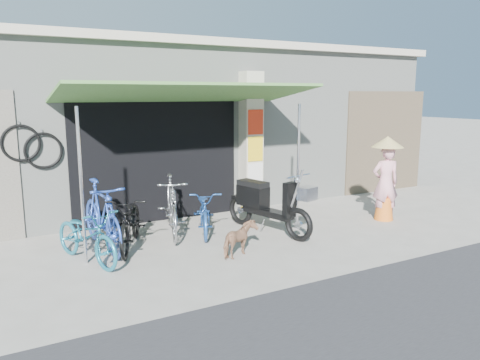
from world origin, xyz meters
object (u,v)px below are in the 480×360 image
nun (386,179)px  bike_blue (102,216)px  moped (266,204)px  bike_teal (87,236)px  bike_navy (205,211)px  street_dog (240,240)px  bike_black (131,221)px  bike_silver (172,206)px

nun → bike_blue: bearing=11.0°
moped → bike_teal: bearing=166.5°
bike_navy → street_dog: size_ratio=2.42×
bike_black → street_dog: size_ratio=2.66×
bike_silver → moped: size_ratio=0.90×
bike_silver → bike_navy: size_ratio=1.14×
moped → nun: 2.63m
bike_silver → bike_teal: bearing=-139.8°
bike_teal → bike_silver: bike_silver is taller
bike_navy → nun: bearing=8.1°
bike_silver → street_dog: bike_silver is taller
street_dog → moped: bearing=-75.2°
bike_navy → moped: size_ratio=0.79×
bike_navy → nun: nun is taller
bike_navy → bike_blue: bearing=-156.6°
street_dog → bike_silver: bearing=-8.5°
bike_blue → nun: nun is taller
street_dog → moped: (1.07, 0.95, 0.25)m
bike_teal → moped: 3.23m
bike_teal → moped: size_ratio=0.80×
bike_silver → nun: 4.32m
bike_blue → moped: (2.88, -0.44, -0.04)m
bike_black → moped: (2.45, -0.28, 0.07)m
bike_silver → moped: bearing=-5.6°
bike_blue → bike_teal: bearing=-128.4°
bike_teal → bike_blue: size_ratio=0.85×
bike_teal → bike_blue: bike_blue is taller
moped → bike_navy: bearing=140.2°
street_dog → bike_black: bearing=21.5°
bike_blue → street_dog: size_ratio=2.91×
bike_teal → moped: (3.23, 0.07, 0.11)m
bike_teal → nun: 5.83m
bike_silver → street_dog: size_ratio=2.77×
bike_teal → street_dog: size_ratio=2.46×
bike_navy → street_dog: (-0.05, -1.43, -0.14)m
bike_silver → bike_navy: bearing=0.1°
bike_blue → bike_silver: size_ratio=1.05×
bike_teal → bike_black: (0.78, 0.35, 0.04)m
bike_black → street_dog: bike_black is taller
bike_teal → street_dog: (2.16, -0.88, -0.15)m
bike_blue → nun: (5.46, -0.86, 0.27)m
bike_blue → nun: 5.53m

